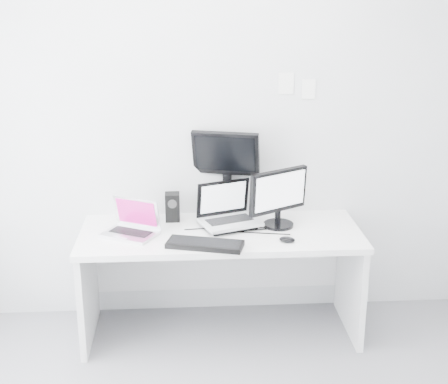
# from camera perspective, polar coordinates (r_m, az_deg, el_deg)

# --- Properties ---
(back_wall) EXTENTS (3.60, 0.00, 3.60)m
(back_wall) POSITION_cam_1_polar(r_m,az_deg,el_deg) (4.20, -0.60, 6.12)
(back_wall) COLOR silver
(back_wall) RESTS_ON ground
(desk) EXTENTS (1.80, 0.70, 0.73)m
(desk) POSITION_cam_1_polar(r_m,az_deg,el_deg) (4.19, -0.29, -8.20)
(desk) COLOR white
(desk) RESTS_ON ground
(macbook) EXTENTS (0.40, 0.36, 0.24)m
(macbook) POSITION_cam_1_polar(r_m,az_deg,el_deg) (3.97, -8.60, -2.32)
(macbook) COLOR #B5B5BA
(macbook) RESTS_ON desk
(speaker) EXTENTS (0.11, 0.11, 0.19)m
(speaker) POSITION_cam_1_polar(r_m,az_deg,el_deg) (4.21, -4.68, -1.36)
(speaker) COLOR black
(speaker) RESTS_ON desk
(dell_laptop) EXTENTS (0.44, 0.39, 0.30)m
(dell_laptop) POSITION_cam_1_polar(r_m,az_deg,el_deg) (4.04, 0.58, -1.27)
(dell_laptop) COLOR silver
(dell_laptop) RESTS_ON desk
(rear_monitor) EXTENTS (0.47, 0.28, 0.61)m
(rear_monitor) POSITION_cam_1_polar(r_m,az_deg,el_deg) (4.23, 0.21, 1.81)
(rear_monitor) COLOR black
(rear_monitor) RESTS_ON desk
(samsung_monitor) EXTENTS (0.47, 0.39, 0.40)m
(samsung_monitor) POSITION_cam_1_polar(r_m,az_deg,el_deg) (4.07, 5.01, -0.50)
(samsung_monitor) COLOR black
(samsung_monitor) RESTS_ON desk
(keyboard) EXTENTS (0.49, 0.28, 0.03)m
(keyboard) POSITION_cam_1_polar(r_m,az_deg,el_deg) (3.80, -1.73, -4.76)
(keyboard) COLOR black
(keyboard) RESTS_ON desk
(mouse) EXTENTS (0.12, 0.10, 0.03)m
(mouse) POSITION_cam_1_polar(r_m,az_deg,el_deg) (3.89, 5.74, -4.30)
(mouse) COLOR black
(mouse) RESTS_ON desk
(wall_note_0) EXTENTS (0.10, 0.00, 0.14)m
(wall_note_0) POSITION_cam_1_polar(r_m,az_deg,el_deg) (4.19, 5.64, 9.76)
(wall_note_0) COLOR white
(wall_note_0) RESTS_ON back_wall
(wall_note_1) EXTENTS (0.09, 0.00, 0.13)m
(wall_note_1) POSITION_cam_1_polar(r_m,az_deg,el_deg) (4.22, 7.66, 9.21)
(wall_note_1) COLOR white
(wall_note_1) RESTS_ON back_wall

